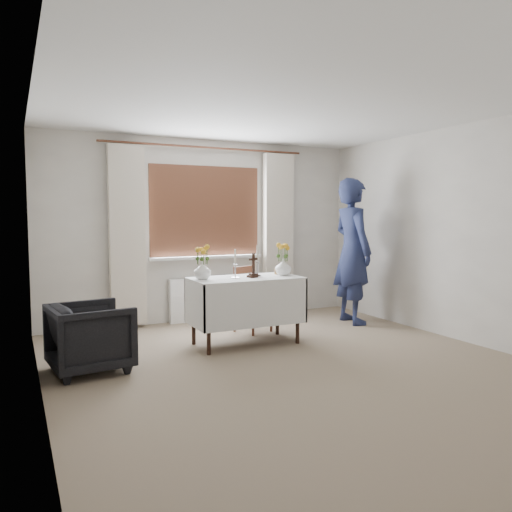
{
  "coord_description": "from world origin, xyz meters",
  "views": [
    {
      "loc": [
        -2.42,
        -4.05,
        1.46
      ],
      "look_at": [
        -0.04,
        0.81,
        1.02
      ],
      "focal_mm": 35.0,
      "sensor_mm": 36.0,
      "label": 1
    }
  ],
  "objects_px": {
    "person": "(352,251)",
    "wooden_chair": "(253,299)",
    "altar_table": "(246,311)",
    "wooden_cross": "(253,265)",
    "flower_vase_right": "(283,267)",
    "armchair": "(91,337)",
    "flower_vase_left": "(202,270)"
  },
  "relations": [
    {
      "from": "wooden_chair",
      "to": "flower_vase_left",
      "type": "bearing_deg",
      "value": -171.02
    },
    {
      "from": "wooden_chair",
      "to": "armchair",
      "type": "height_order",
      "value": "wooden_chair"
    },
    {
      "from": "person",
      "to": "wooden_cross",
      "type": "relative_size",
      "value": 7.1
    },
    {
      "from": "flower_vase_left",
      "to": "wooden_cross",
      "type": "bearing_deg",
      "value": -7.7
    },
    {
      "from": "person",
      "to": "flower_vase_right",
      "type": "relative_size",
      "value": 10.03
    },
    {
      "from": "armchair",
      "to": "person",
      "type": "relative_size",
      "value": 0.36
    },
    {
      "from": "altar_table",
      "to": "armchair",
      "type": "xyz_separation_m",
      "value": [
        -1.73,
        -0.27,
        -0.06
      ]
    },
    {
      "from": "armchair",
      "to": "flower_vase_left",
      "type": "height_order",
      "value": "flower_vase_left"
    },
    {
      "from": "person",
      "to": "wooden_cross",
      "type": "xyz_separation_m",
      "value": [
        -1.7,
        -0.44,
        -0.08
      ]
    },
    {
      "from": "person",
      "to": "flower_vase_right",
      "type": "bearing_deg",
      "value": 112.82
    },
    {
      "from": "wooden_chair",
      "to": "flower_vase_right",
      "type": "xyz_separation_m",
      "value": [
        0.14,
        -0.52,
        0.45
      ]
    },
    {
      "from": "wooden_chair",
      "to": "flower_vase_right",
      "type": "height_order",
      "value": "flower_vase_right"
    },
    {
      "from": "wooden_chair",
      "to": "person",
      "type": "relative_size",
      "value": 0.42
    },
    {
      "from": "armchair",
      "to": "flower_vase_right",
      "type": "relative_size",
      "value": 3.64
    },
    {
      "from": "wooden_chair",
      "to": "altar_table",
      "type": "bearing_deg",
      "value": -143.36
    },
    {
      "from": "armchair",
      "to": "flower_vase_right",
      "type": "bearing_deg",
      "value": -90.31
    },
    {
      "from": "altar_table",
      "to": "flower_vase_left",
      "type": "bearing_deg",
      "value": 174.58
    },
    {
      "from": "armchair",
      "to": "wooden_cross",
      "type": "relative_size",
      "value": 2.58
    },
    {
      "from": "altar_table",
      "to": "wooden_cross",
      "type": "xyz_separation_m",
      "value": [
        0.08,
        -0.03,
        0.52
      ]
    },
    {
      "from": "person",
      "to": "altar_table",
      "type": "bearing_deg",
      "value": 108.0
    },
    {
      "from": "flower_vase_right",
      "to": "flower_vase_left",
      "type": "bearing_deg",
      "value": 176.67
    },
    {
      "from": "wooden_chair",
      "to": "person",
      "type": "height_order",
      "value": "person"
    },
    {
      "from": "armchair",
      "to": "person",
      "type": "bearing_deg",
      "value": -86.14
    },
    {
      "from": "flower_vase_left",
      "to": "flower_vase_right",
      "type": "bearing_deg",
      "value": -3.33
    },
    {
      "from": "wooden_cross",
      "to": "flower_vase_left",
      "type": "height_order",
      "value": "wooden_cross"
    },
    {
      "from": "person",
      "to": "wooden_chair",
      "type": "bearing_deg",
      "value": 91.07
    },
    {
      "from": "altar_table",
      "to": "wooden_cross",
      "type": "relative_size",
      "value": 4.5
    },
    {
      "from": "flower_vase_right",
      "to": "person",
      "type": "bearing_deg",
      "value": 17.6
    },
    {
      "from": "armchair",
      "to": "person",
      "type": "height_order",
      "value": "person"
    },
    {
      "from": "wooden_cross",
      "to": "flower_vase_right",
      "type": "relative_size",
      "value": 1.41
    },
    {
      "from": "person",
      "to": "wooden_cross",
      "type": "bearing_deg",
      "value": 109.59
    },
    {
      "from": "armchair",
      "to": "flower_vase_right",
      "type": "xyz_separation_m",
      "value": [
        2.2,
        0.26,
        0.54
      ]
    }
  ]
}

